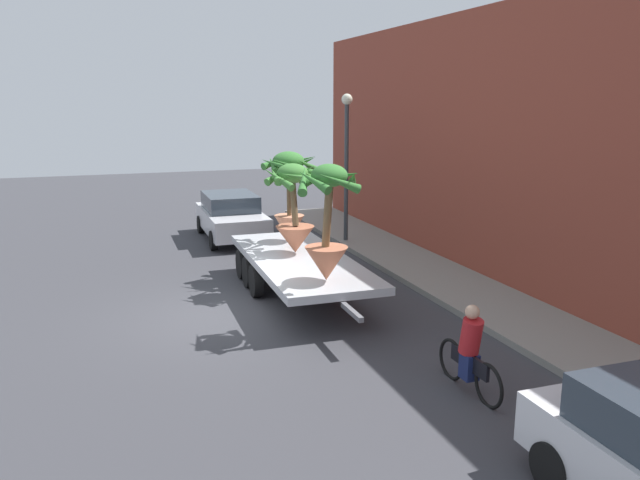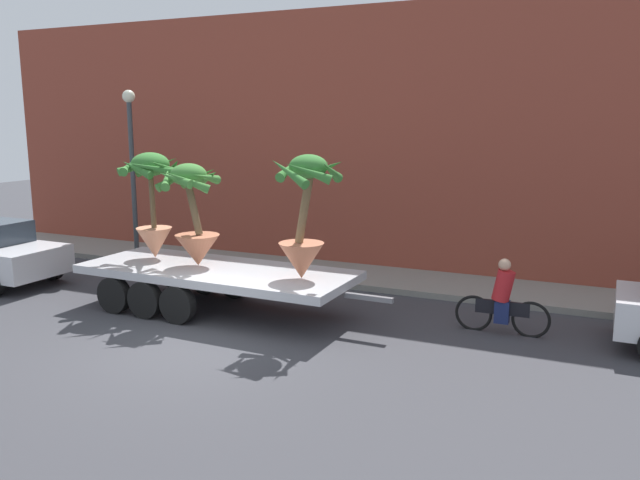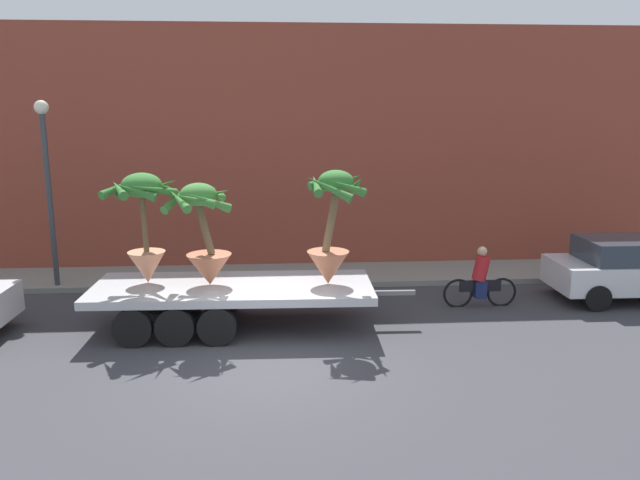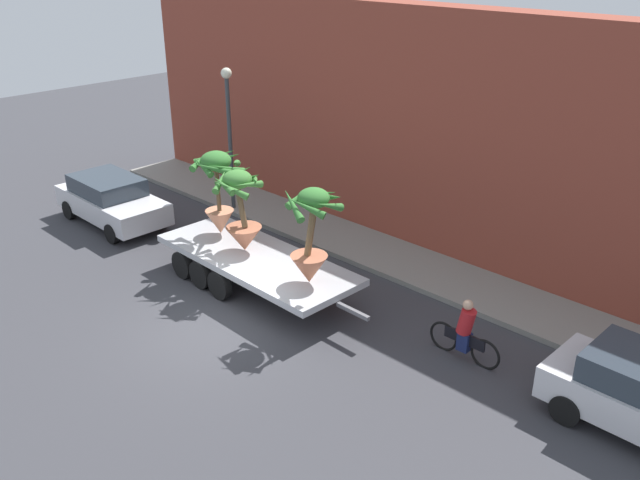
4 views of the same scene
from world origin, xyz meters
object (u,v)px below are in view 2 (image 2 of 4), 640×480
object	(u,v)px
potted_palm_front	(193,216)
potted_palm_middle	(304,220)
flatbed_trailer	(207,276)
street_lamp	(132,152)
potted_palm_rear	(152,197)
cyclist	(503,301)

from	to	relation	value
potted_palm_front	potted_palm_middle	bearing A→B (deg)	-2.29
potted_palm_middle	flatbed_trailer	bearing A→B (deg)	177.89
potted_palm_middle	street_lamp	distance (m)	7.85
flatbed_trailer	street_lamp	size ratio (longest dim) A/B	1.48
potted_palm_front	flatbed_trailer	bearing A→B (deg)	-3.72
potted_palm_rear	cyclist	size ratio (longest dim) A/B	1.33
potted_palm_middle	cyclist	size ratio (longest dim) A/B	1.37
potted_palm_rear	street_lamp	bearing A→B (deg)	136.21
potted_palm_front	cyclist	bearing A→B (deg)	8.94
cyclist	potted_palm_rear	bearing A→B (deg)	-174.54
flatbed_trailer	potted_palm_rear	world-z (taller)	potted_palm_rear
flatbed_trailer	cyclist	bearing A→B (deg)	9.58
flatbed_trailer	cyclist	distance (m)	6.29
flatbed_trailer	street_lamp	xyz separation A→B (m)	(-4.63, 3.17, 2.46)
flatbed_trailer	street_lamp	distance (m)	6.13
potted_palm_rear	potted_palm_front	bearing A→B (deg)	-11.86
potted_palm_front	potted_palm_rear	bearing A→B (deg)	168.14
potted_palm_rear	potted_palm_front	xyz separation A→B (m)	(1.32, -0.28, -0.32)
potted_palm_rear	cyclist	world-z (taller)	potted_palm_rear
potted_palm_front	cyclist	size ratio (longest dim) A/B	1.22
flatbed_trailer	potted_palm_front	world-z (taller)	potted_palm_front
potted_palm_front	cyclist	distance (m)	6.75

